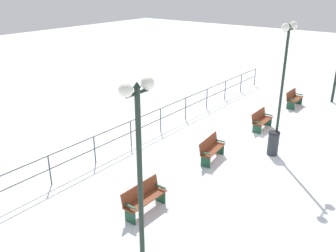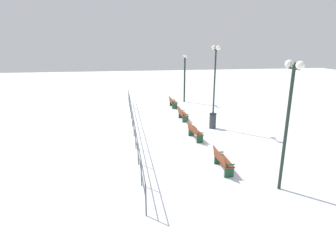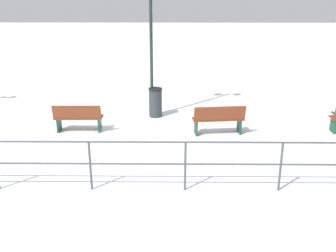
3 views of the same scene
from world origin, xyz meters
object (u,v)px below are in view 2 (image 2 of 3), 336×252
object	(u,v)px
bench_third	(182,114)
lamppost_middle	(215,68)
lamppost_near	(290,102)
lamppost_far	(185,72)
trash_bin	(213,121)
bench_second	(194,131)
bench_fourth	(173,102)
bench_nearest	(222,160)

from	to	relation	value
bench_third	lamppost_middle	world-z (taller)	lamppost_middle
lamppost_near	lamppost_far	distance (m)	16.93
bench_third	lamppost_near	size ratio (longest dim) A/B	0.30
bench_third	lamppost_far	world-z (taller)	lamppost_far
bench_third	trash_bin	size ratio (longest dim) A/B	1.46
bench_second	bench_fourth	distance (m)	8.53
lamppost_near	lamppost_far	xyz separation A→B (m)	(0.00, 16.92, -0.63)
bench_second	trash_bin	distance (m)	2.63
lamppost_far	trash_bin	distance (m)	9.08
bench_fourth	lamppost_near	size ratio (longest dim) A/B	0.28
bench_second	lamppost_far	bearing A→B (deg)	74.08
bench_nearest	bench_third	distance (m)	8.52
lamppost_middle	bench_third	bearing A→B (deg)	126.06
trash_bin	bench_second	bearing A→B (deg)	-131.65
bench_second	bench_third	xyz separation A→B (m)	(0.20, 4.27, -0.04)
lamppost_near	trash_bin	xyz separation A→B (m)	(-0.04, 8.14, -2.94)
bench_third	bench_second	bearing A→B (deg)	-93.60
bench_second	trash_bin	size ratio (longest dim) A/B	1.58
bench_third	lamppost_far	bearing A→B (deg)	75.31
bench_second	bench_third	size ratio (longest dim) A/B	1.08
bench_third	lamppost_far	size ratio (longest dim) A/B	0.34
bench_nearest	bench_second	distance (m)	4.25
bench_fourth	trash_bin	xyz separation A→B (m)	(1.49, -6.57, 0.03)
lamppost_far	trash_bin	bearing A→B (deg)	-90.28
lamppost_near	lamppost_far	world-z (taller)	lamppost_near
lamppost_far	bench_nearest	bearing A→B (deg)	-96.23
bench_second	bench_fourth	xyz separation A→B (m)	(0.25, 8.53, -0.03)
bench_nearest	trash_bin	size ratio (longest dim) A/B	1.60
bench_second	trash_bin	bearing A→B (deg)	41.89
bench_fourth	trash_bin	bearing A→B (deg)	-76.95
bench_nearest	lamppost_middle	xyz separation A→B (m)	(1.64, 6.34, 3.44)
bench_third	bench_fourth	world-z (taller)	bench_fourth
bench_second	bench_fourth	world-z (taller)	bench_second
lamppost_near	lamppost_middle	xyz separation A→B (m)	(0.00, 8.26, 0.48)
bench_fourth	bench_second	bearing A→B (deg)	-91.47
lamppost_far	trash_bin	size ratio (longest dim) A/B	4.37
trash_bin	lamppost_near	bearing A→B (deg)	-89.70
bench_fourth	lamppost_middle	bearing A→B (deg)	-76.36
bench_fourth	bench_nearest	bearing A→B (deg)	-90.21
bench_nearest	bench_third	world-z (taller)	bench_nearest
lamppost_near	trash_bin	distance (m)	8.66
bench_third	bench_fourth	bearing A→B (deg)	88.40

